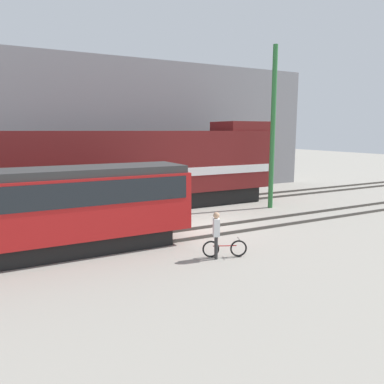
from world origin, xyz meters
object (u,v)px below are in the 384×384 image
freight_locomotive (135,169)px  streetcar (24,209)px  bicycle (225,249)px  person (216,230)px  utility_pole_left (273,129)px

freight_locomotive → streetcar: 9.10m
bicycle → person: (-0.37, 0.01, 0.75)m
freight_locomotive → person: bearing=-91.5°
streetcar → bicycle: (6.59, -3.24, -1.57)m
freight_locomotive → streetcar: size_ratio=1.46×
streetcar → bicycle: 7.51m
person → utility_pole_left: size_ratio=0.18×
bicycle → utility_pole_left: (7.46, 6.43, 4.49)m
utility_pole_left → person: bearing=-140.7°
freight_locomotive → utility_pole_left: (7.58, -3.19, 2.34)m
utility_pole_left → bicycle: bearing=-139.2°
bicycle → utility_pole_left: bearing=40.8°
freight_locomotive → streetcar: freight_locomotive is taller
person → streetcar: bearing=152.6°
streetcar → freight_locomotive: bearing=44.7°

